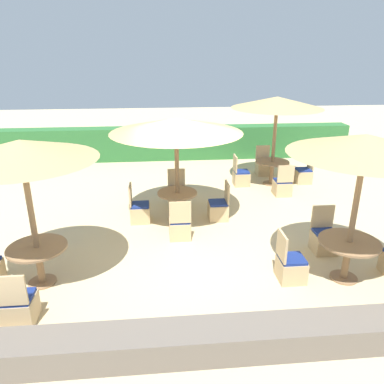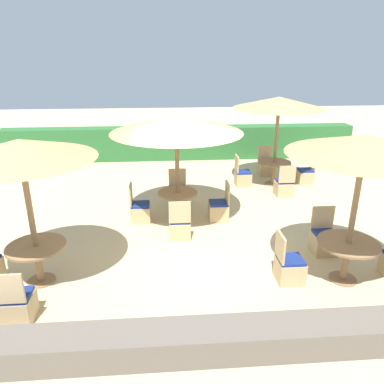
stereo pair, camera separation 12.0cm
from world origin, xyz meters
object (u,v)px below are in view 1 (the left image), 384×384
Objects in this scene: patio_chair_back_right_east at (303,175)px; patio_chair_center_north at (177,195)px; patio_chair_front_left_south at (19,307)px; patio_chair_center_west at (140,211)px; parasol_center at (176,126)px; round_table_back_right at (272,166)px; patio_chair_back_right_south at (282,186)px; parasol_back_right at (277,103)px; patio_chair_center_south at (180,227)px; patio_chair_back_right_west at (241,177)px; round_table_center at (177,199)px; round_table_front_right at (348,249)px; patio_chair_front_right_west at (290,267)px; patio_chair_back_right_north at (263,167)px; parasol_front_left at (21,151)px; patio_chair_center_east at (219,209)px; round_table_front_left at (38,255)px; parasol_front_right at (366,145)px; patio_chair_front_right_north at (324,239)px.

patio_chair_back_right_east is 1.00× the size of patio_chair_center_north.
patio_chair_center_west is (1.66, 3.43, 0.00)m from patio_chair_front_left_south.
parasol_center is 3.21× the size of patio_chair_center_north.
round_table_back_right is 1.01m from patio_chair_back_right_south.
parasol_back_right is 2.83× the size of patio_chair_center_west.
parasol_center is at bearing 87.63° from patio_chair_center_north.
patio_chair_back_right_west is at bearing 57.72° from patio_chair_center_south.
patio_chair_front_left_south is 1.00× the size of patio_chair_center_north.
round_table_center is 1.01× the size of patio_chair_center_west.
parasol_back_right is 2.50× the size of round_table_front_right.
patio_chair_center_west is 3.88m from patio_chair_front_right_west.
parasol_center is 2.23m from patio_chair_center_west.
patio_chair_front_left_south is at bearing 50.24° from patio_chair_back_right_north.
parasol_front_left is at bearing -139.44° from parasol_back_right.
parasol_back_right is at bearing 47.41° from patio_chair_center_south.
parasol_front_left is 4.76m from patio_chair_center_east.
patio_chair_center_south is (2.57, 2.49, 0.00)m from patio_chair_front_left_south.
parasol_center reaches higher than round_table_front_right.
patio_chair_back_right_west is at bearing 45.84° from round_table_front_left.
round_table_front_left is 1.08× the size of patio_chair_center_east.
parasol_center reaches higher than round_table_center.
parasol_back_right is 2.83× the size of patio_chair_back_right_west.
parasol_front_left is at bearing 52.71° from patio_chair_center_north.
patio_chair_center_west is (-0.91, -0.00, -2.03)m from parasol_center.
patio_chair_back_right_south is at bearing 87.23° from parasol_front_right.
patio_chair_center_north is at bearing 52.71° from parasol_front_left.
patio_chair_front_right_north is at bearing -16.44° from patio_chair_center_south.
patio_chair_front_right_north reaches higher than round_table_center.
patio_chair_center_east is (-2.01, -2.38, -2.19)m from parasol_back_right.
parasol_back_right is at bearing 90.00° from round_table_back_right.
round_table_center is at bearing 43.54° from round_table_front_left.
parasol_front_right is at bearing 88.27° from patio_chair_back_right_north.
round_table_front_right is (-0.17, -5.12, 0.03)m from round_table_back_right.
round_table_center is at bearing 135.68° from round_table_front_right.
patio_chair_back_right_west is at bearing 136.40° from patio_chair_back_right_south.
patio_chair_center_south is at bearing 147.13° from round_table_front_right.
patio_chair_back_right_south is 0.99× the size of round_table_center.
patio_chair_center_north is at bearing -44.22° from patio_chair_front_right_north.
patio_chair_front_left_south and patio_chair_back_right_east have the same top height.
parasol_back_right is 2.39m from patio_chair_back_right_south.
parasol_front_right is (5.41, 0.65, 2.20)m from patio_chair_front_left_south.
patio_chair_center_south is at bearing -132.59° from round_table_back_right.
patio_chair_back_right_east reaches higher than round_table_front_right.
round_table_back_right is 3.81m from round_table_center.
patio_chair_center_south is (-0.04, -1.91, 0.00)m from patio_chair_center_north.
patio_chair_center_west is at bearing 64.16° from patio_chair_front_left_south.
patio_chair_back_right_west is (-1.98, -0.03, 0.00)m from patio_chair_back_right_east.
parasol_back_right reaches higher than patio_chair_center_east.
patio_chair_center_north is 1.00× the size of patio_chair_front_right_west.
patio_chair_center_north is 1.00× the size of patio_chair_front_right_north.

